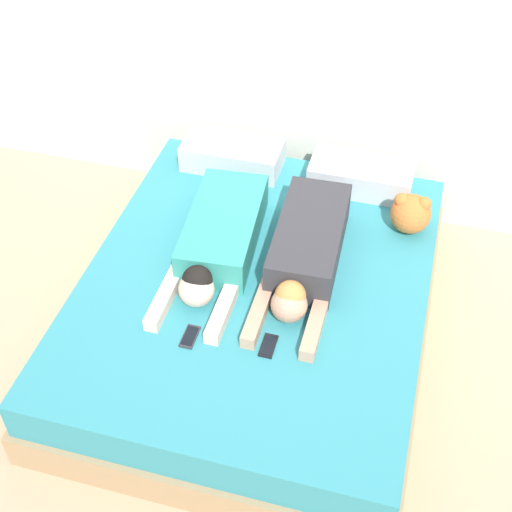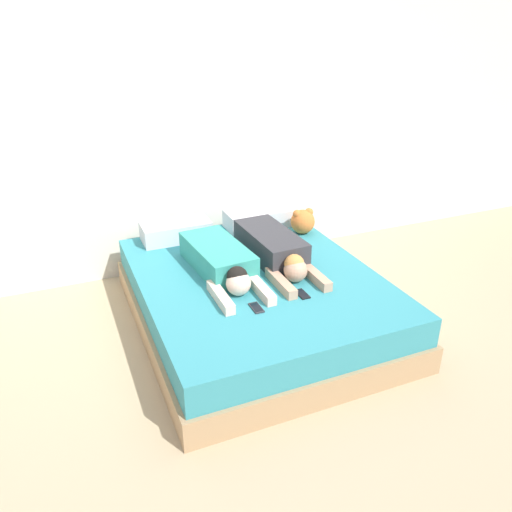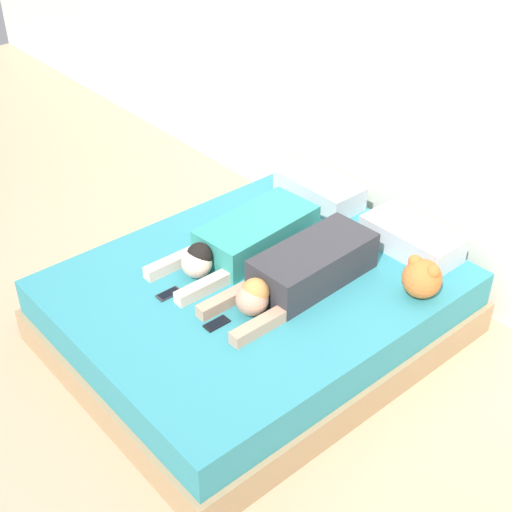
# 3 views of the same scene
# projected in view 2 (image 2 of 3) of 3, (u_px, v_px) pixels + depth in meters

# --- Properties ---
(ground_plane) EXTENTS (12.00, 12.00, 0.00)m
(ground_plane) POSITION_uv_depth(u_px,v_px,m) (256.00, 321.00, 3.96)
(ground_plane) COLOR tan
(wall_back) EXTENTS (12.00, 0.06, 2.60)m
(wall_back) POSITION_uv_depth(u_px,v_px,m) (202.00, 127.00, 4.42)
(wall_back) COLOR silver
(wall_back) RESTS_ON ground_plane
(bed) EXTENTS (1.77, 2.16, 0.42)m
(bed) POSITION_uv_depth(u_px,v_px,m) (256.00, 298.00, 3.87)
(bed) COLOR tan
(bed) RESTS_ON ground_plane
(pillow_head_left) EXTENTS (0.59, 0.29, 0.16)m
(pillow_head_left) POSITION_uv_depth(u_px,v_px,m) (176.00, 231.00, 4.34)
(pillow_head_left) COLOR silver
(pillow_head_left) RESTS_ON bed
(pillow_head_right) EXTENTS (0.59, 0.29, 0.16)m
(pillow_head_right) POSITION_uv_depth(u_px,v_px,m) (257.00, 218.00, 4.61)
(pillow_head_right) COLOR silver
(pillow_head_right) RESTS_ON bed
(person_left) EXTENTS (0.41, 1.07, 0.20)m
(person_left) POSITION_uv_depth(u_px,v_px,m) (221.00, 261.00, 3.75)
(person_left) COLOR teal
(person_left) RESTS_ON bed
(person_right) EXTENTS (0.35, 1.06, 0.22)m
(person_right) POSITION_uv_depth(u_px,v_px,m) (275.00, 249.00, 3.93)
(person_right) COLOR #333338
(person_right) RESTS_ON bed
(cell_phone_left) EXTENTS (0.06, 0.14, 0.01)m
(cell_phone_left) POSITION_uv_depth(u_px,v_px,m) (256.00, 308.00, 3.32)
(cell_phone_left) COLOR #2D2D33
(cell_phone_left) RESTS_ON bed
(cell_phone_right) EXTENTS (0.06, 0.14, 0.01)m
(cell_phone_right) POSITION_uv_depth(u_px,v_px,m) (302.00, 294.00, 3.49)
(cell_phone_right) COLOR black
(cell_phone_right) RESTS_ON bed
(plush_toy) EXTENTS (0.22, 0.22, 0.23)m
(plush_toy) POSITION_uv_depth(u_px,v_px,m) (303.00, 221.00, 4.45)
(plush_toy) COLOR orange
(plush_toy) RESTS_ON bed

